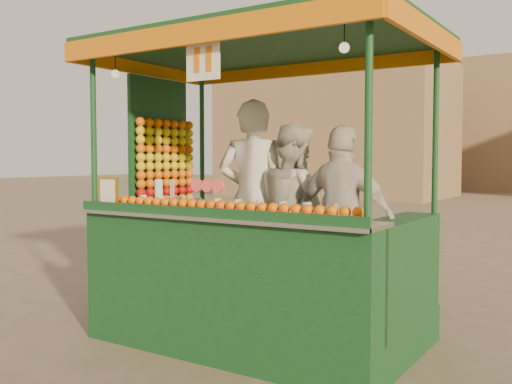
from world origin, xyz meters
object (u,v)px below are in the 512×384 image
Objects in this scene: juice_cart at (248,245)px; vendor_middle at (294,211)px; vendor_left at (253,198)px; vendor_right at (343,219)px.

vendor_middle is at bearing 68.76° from juice_cart.
vendor_left is (-0.22, 0.42, 0.40)m from juice_cart.
juice_cart is at bearing 106.48° from vendor_middle.
juice_cart is 1.80× the size of vendor_middle.
juice_cart reaches higher than vendor_left.
vendor_right is (0.82, 0.30, 0.26)m from juice_cart.
vendor_middle is (0.42, 0.10, -0.12)m from vendor_left.
vendor_right is at bearing 20.07° from juice_cart.
vendor_left is 0.45m from vendor_middle.
vendor_left is 1.14× the size of vendor_middle.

